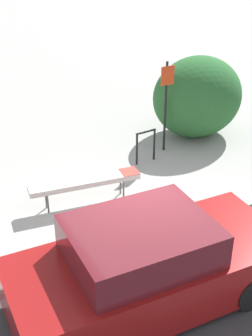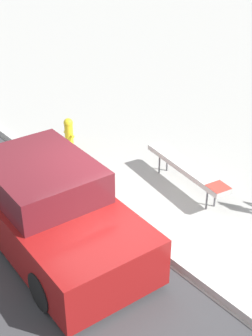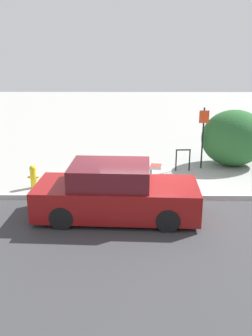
{
  "view_description": "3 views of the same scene",
  "coord_description": "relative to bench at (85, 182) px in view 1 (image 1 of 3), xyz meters",
  "views": [
    {
      "loc": [
        -3.57,
        -5.91,
        5.34
      ],
      "look_at": [
        0.28,
        1.17,
        0.94
      ],
      "focal_mm": 50.0,
      "sensor_mm": 36.0,
      "label": 1
    },
    {
      "loc": [
        5.26,
        -4.33,
        5.13
      ],
      "look_at": [
        -0.52,
        0.31,
        0.93
      ],
      "focal_mm": 50.0,
      "sensor_mm": 36.0,
      "label": 2
    },
    {
      "loc": [
        -0.32,
        -10.53,
        4.3
      ],
      "look_at": [
        -0.41,
        0.54,
        0.8
      ],
      "focal_mm": 40.0,
      "sensor_mm": 36.0,
      "label": 3
    }
  ],
  "objects": [
    {
      "name": "ground_plane",
      "position": [
        0.35,
        -1.75,
        -0.5
      ],
      "size": [
        60.0,
        60.0,
        0.0
      ],
      "primitive_type": "plane",
      "color": "#9E9E99"
    },
    {
      "name": "curb",
      "position": [
        0.35,
        -1.75,
        -0.43
      ],
      "size": [
        60.0,
        0.2,
        0.13
      ],
      "color": "#B7B7B2",
      "rests_on": "ground_plane"
    },
    {
      "name": "bench",
      "position": [
        0.0,
        0.0,
        0.0
      ],
      "size": [
        2.34,
        0.7,
        0.57
      ],
      "rotation": [
        0.0,
        0.0,
        -0.15
      ],
      "color": "#515156",
      "rests_on": "ground_plane"
    },
    {
      "name": "bike_rack",
      "position": [
        2.03,
        0.99,
        0.0
      ],
      "size": [
        0.55,
        0.08,
        0.83
      ],
      "rotation": [
        0.0,
        0.0,
        0.05
      ],
      "color": "black",
      "rests_on": "ground_plane"
    },
    {
      "name": "sign_post",
      "position": [
        2.77,
        1.32,
        0.88
      ],
      "size": [
        0.36,
        0.08,
        2.3
      ],
      "color": "black",
      "rests_on": "ground_plane"
    },
    {
      "name": "shrub_hedge",
      "position": [
        4.04,
        1.74,
        0.58
      ],
      "size": [
        2.47,
        2.05,
        2.16
      ],
      "color": "#28602D",
      "rests_on": "ground_plane"
    },
    {
      "name": "parked_car_near",
      "position": [
        -0.33,
        -3.03,
        0.17
      ],
      "size": [
        4.35,
        1.96,
        1.47
      ],
      "rotation": [
        0.0,
        0.0,
        -0.05
      ],
      "color": "black",
      "rests_on": "ground_plane"
    }
  ]
}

